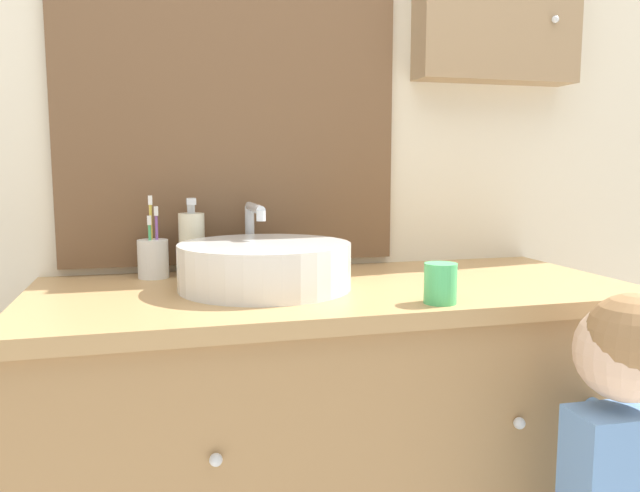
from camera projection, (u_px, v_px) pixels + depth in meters
wall_back at (310, 116)px, 1.69m from camera, size 3.20×0.18×2.50m
vanity_counter at (335, 467)px, 1.49m from camera, size 1.36×0.59×0.88m
sink_basin at (265, 264)px, 1.40m from camera, size 0.39×0.44×0.18m
toothbrush_holder at (153, 257)px, 1.53m from camera, size 0.07×0.07×0.20m
soap_dispenser at (192, 244)px, 1.54m from camera, size 0.06×0.06×0.20m
child_figure at (619, 469)px, 1.15m from camera, size 0.19×0.45×0.93m
drinking_cup at (440, 283)px, 1.24m from camera, size 0.07×0.07×0.08m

